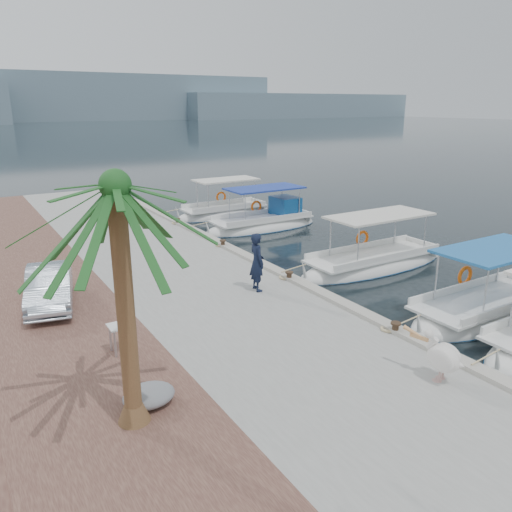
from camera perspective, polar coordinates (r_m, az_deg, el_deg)
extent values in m
plane|color=black|center=(16.97, 7.67, -5.62)|extent=(400.00, 400.00, 0.00)
cube|color=gray|center=(19.47, -8.62, -1.87)|extent=(6.00, 40.00, 0.50)
cube|color=#A29D8F|center=(20.55, -1.53, 0.24)|extent=(0.44, 40.00, 0.12)
cube|color=brown|center=(18.27, -23.21, -4.40)|extent=(4.00, 40.00, 0.50)
cube|color=slate|center=(227.63, -19.68, 16.70)|extent=(160.00, 40.00, 18.00)
cube|color=slate|center=(259.76, 3.93, 16.75)|extent=(120.00, 40.00, 11.00)
ellipsoid|color=white|center=(17.56, 24.65, -6.13)|extent=(6.44, 2.26, 1.30)
ellipsoid|color=navy|center=(17.57, 24.64, -6.19)|extent=(6.48, 2.30, 0.22)
cube|color=white|center=(17.39, 24.85, -4.61)|extent=(5.28, 1.94, 0.08)
cube|color=#2164A8|center=(17.03, 25.83, 0.66)|extent=(3.87, 2.08, 0.08)
cylinder|color=silver|center=(15.54, 24.75, -3.93)|extent=(0.05, 0.05, 1.60)
torus|color=#E7590C|center=(18.04, 22.78, -2.08)|extent=(0.68, 0.12, 0.68)
ellipsoid|color=white|center=(21.09, 13.20, -1.22)|extent=(7.33, 2.16, 1.30)
ellipsoid|color=navy|center=(21.10, 13.20, -1.28)|extent=(7.37, 2.20, 0.22)
cube|color=white|center=(20.94, 13.29, 0.07)|extent=(6.01, 1.86, 0.08)
cube|color=silver|center=(20.67, 13.96, 4.51)|extent=(4.40, 1.99, 0.08)
cylinder|color=silver|center=(19.06, 11.61, 1.02)|extent=(0.05, 0.05, 1.60)
torus|color=#E7590C|center=(21.73, 12.06, 2.00)|extent=(0.68, 0.12, 0.68)
ellipsoid|color=white|center=(27.08, 0.66, 3.26)|extent=(6.76, 2.24, 1.30)
ellipsoid|color=navy|center=(27.08, 0.66, 3.22)|extent=(6.80, 2.28, 0.22)
cube|color=white|center=(26.96, 0.67, 4.29)|extent=(5.55, 1.92, 0.08)
cube|color=#1E3698|center=(26.74, 0.99, 7.76)|extent=(4.06, 2.06, 0.08)
cylinder|color=silver|center=(25.32, -1.24, 5.30)|extent=(0.05, 0.05, 1.60)
torus|color=#E7590C|center=(27.91, 0.03, 5.67)|extent=(0.68, 0.12, 0.68)
cube|color=navy|center=(27.67, 3.35, 5.75)|extent=(1.20, 1.57, 1.00)
ellipsoid|color=white|center=(30.14, -3.65, 4.64)|extent=(6.19, 1.99, 1.30)
ellipsoid|color=navy|center=(30.14, -3.65, 4.61)|extent=(6.23, 2.03, 0.22)
cube|color=white|center=(30.04, -3.67, 5.57)|extent=(5.08, 1.71, 0.08)
cube|color=silver|center=(29.83, -3.46, 8.70)|extent=(3.72, 1.83, 0.08)
cylinder|color=silver|center=(28.61, -5.47, 6.59)|extent=(0.05, 0.05, 1.60)
torus|color=#E7590C|center=(30.91, -4.02, 6.74)|extent=(0.68, 0.12, 0.68)
cylinder|color=black|center=(14.18, 15.64, -7.98)|extent=(0.18, 0.18, 0.30)
cylinder|color=black|center=(14.12, 15.69, -7.42)|extent=(0.28, 0.28, 0.05)
cylinder|color=black|center=(17.65, 3.81, -2.34)|extent=(0.18, 0.18, 0.30)
cylinder|color=black|center=(17.60, 3.82, -1.88)|extent=(0.28, 0.28, 0.05)
cylinder|color=black|center=(21.73, -3.81, 1.39)|extent=(0.18, 0.18, 0.30)
cylinder|color=black|center=(21.69, -3.82, 1.77)|extent=(0.28, 0.28, 0.05)
cylinder|color=black|center=(26.12, -8.95, 3.89)|extent=(0.18, 0.18, 0.30)
cylinder|color=black|center=(26.09, -8.97, 4.21)|extent=(0.28, 0.28, 0.05)
cylinder|color=tan|center=(12.21, 20.26, -12.60)|extent=(0.05, 0.05, 0.34)
cylinder|color=tan|center=(12.34, 20.60, -12.29)|extent=(0.05, 0.05, 0.34)
ellipsoid|color=white|center=(12.10, 20.62, -10.88)|extent=(0.67, 0.90, 0.63)
cylinder|color=white|center=(12.08, 19.48, -9.37)|extent=(0.20, 0.32, 0.34)
sphere|color=white|center=(12.04, 19.15, -8.41)|extent=(0.21, 0.21, 0.21)
cone|color=#EAA566|center=(12.20, 17.76, -8.43)|extent=(0.25, 0.62, 0.25)
imported|color=black|center=(16.46, 0.11, -0.69)|extent=(0.56, 0.77, 1.96)
cylinder|color=brown|center=(9.53, -14.67, -6.28)|extent=(0.34, 0.34, 4.61)
cone|color=brown|center=(10.54, -13.77, -16.98)|extent=(0.64, 0.64, 0.36)
imported|color=silver|center=(16.64, -22.53, -3.23)|extent=(2.00, 3.82, 1.20)
ellipsoid|color=slate|center=(10.95, -12.15, -15.31)|extent=(1.10, 0.90, 0.40)
cylinder|color=silver|center=(12.86, -15.80, -9.67)|extent=(0.06, 0.06, 0.70)
cylinder|color=silver|center=(12.96, -14.09, -9.33)|extent=(0.06, 0.06, 0.70)
cylinder|color=silver|center=(13.21, -16.29, -8.97)|extent=(0.06, 0.06, 0.70)
cylinder|color=silver|center=(13.31, -14.62, -8.65)|extent=(0.06, 0.06, 0.70)
cube|color=white|center=(12.93, -15.33, -7.70)|extent=(0.55, 0.55, 0.03)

